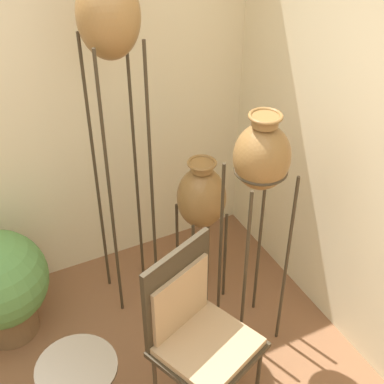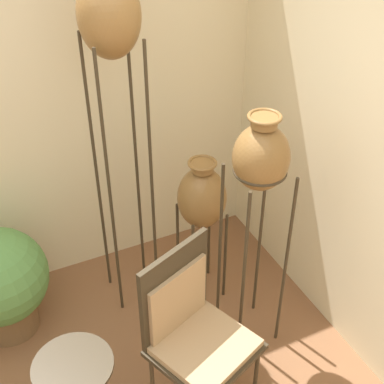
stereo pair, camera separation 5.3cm
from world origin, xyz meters
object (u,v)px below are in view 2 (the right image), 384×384
(vase_stand_short, at_px, (202,198))
(chair, at_px, (193,326))
(potted_plant, at_px, (0,281))
(vase_stand_tall, at_px, (110,23))
(vase_stand_medium, at_px, (261,163))

(vase_stand_short, distance_m, chair, 0.88)
(chair, height_order, potted_plant, chair)
(vase_stand_tall, bearing_deg, vase_stand_short, -25.52)
(vase_stand_medium, relative_size, vase_stand_short, 1.47)
(vase_stand_short, relative_size, chair, 1.05)
(chair, relative_size, potted_plant, 1.35)
(chair, bearing_deg, vase_stand_short, 38.64)
(vase_stand_short, distance_m, potted_plant, 1.38)
(potted_plant, bearing_deg, vase_stand_medium, -26.56)
(vase_stand_short, xyz_separation_m, potted_plant, (-1.30, 0.24, -0.39))
(vase_stand_short, bearing_deg, vase_stand_medium, -77.05)
(chair, xyz_separation_m, potted_plant, (-0.88, 0.97, -0.16))
(vase_stand_tall, height_order, potted_plant, vase_stand_tall)
(vase_stand_short, height_order, chair, vase_stand_short)
(vase_stand_tall, height_order, chair, vase_stand_tall)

